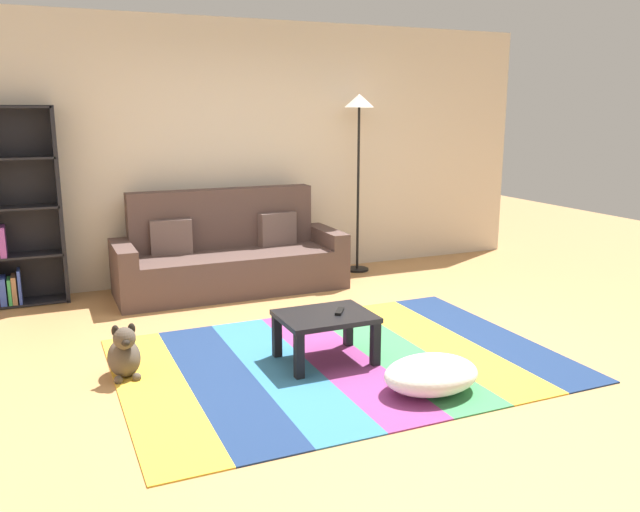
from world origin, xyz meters
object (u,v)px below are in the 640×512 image
(couch, at_px, (229,257))
(standing_lamp, at_px, (359,125))
(pouf, at_px, (431,374))
(tv_remote, at_px, (340,311))
(dog, at_px, (124,355))
(coffee_table, at_px, (325,323))

(couch, height_order, standing_lamp, standing_lamp)
(pouf, bearing_deg, tv_remote, 111.93)
(standing_lamp, bearing_deg, dog, -143.73)
(standing_lamp, bearing_deg, pouf, -108.50)
(pouf, bearing_deg, couch, 99.65)
(coffee_table, xyz_separation_m, dog, (-1.37, 0.30, -0.14))
(coffee_table, distance_m, standing_lamp, 3.08)
(pouf, distance_m, standing_lamp, 3.63)
(couch, xyz_separation_m, standing_lamp, (1.55, 0.20, 1.29))
(dog, height_order, standing_lamp, standing_lamp)
(tv_remote, bearing_deg, couch, 130.09)
(couch, bearing_deg, tv_remote, -84.83)
(coffee_table, bearing_deg, couch, 92.41)
(tv_remote, bearing_deg, coffee_table, -152.39)
(couch, distance_m, coffee_table, 2.17)
(dog, xyz_separation_m, tv_remote, (1.47, -0.31, 0.21))
(coffee_table, height_order, pouf, coffee_table)
(couch, height_order, tv_remote, couch)
(pouf, bearing_deg, dog, 149.21)
(tv_remote, bearing_deg, standing_lamp, 95.42)
(couch, bearing_deg, dog, -124.26)
(coffee_table, relative_size, dog, 1.67)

